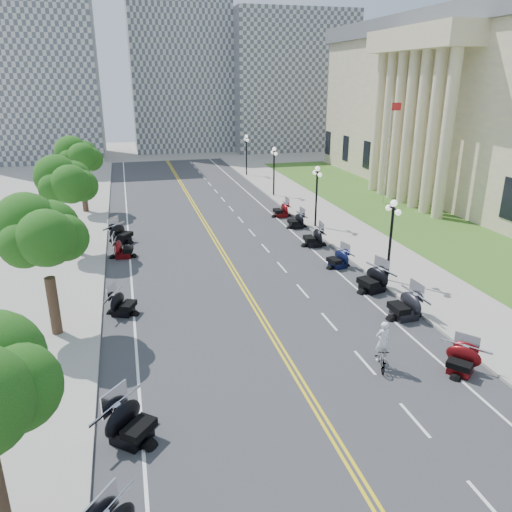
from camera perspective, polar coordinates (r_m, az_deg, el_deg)
ground at (r=24.87m, az=1.47°, el=-8.37°), size 160.00×160.00×0.00m
road at (r=33.75m, az=-3.24°, el=-0.61°), size 16.00×90.00×0.01m
centerline_yellow_a at (r=33.73m, az=-3.44°, el=-0.61°), size 0.12×90.00×0.00m
centerline_yellow_b at (r=33.77m, az=-3.04°, el=-0.58°), size 0.12×90.00×0.00m
edge_line_north at (r=35.49m, az=6.94°, el=0.32°), size 0.12×90.00×0.00m
edge_line_south at (r=33.18m, az=-14.13°, el=-1.55°), size 0.12×90.00×0.00m
lane_dash_3 at (r=17.51m, az=25.15°, el=-24.46°), size 0.12×2.00×0.00m
lane_dash_4 at (r=19.87m, az=17.67°, el=-17.40°), size 0.12×2.00×0.00m
lane_dash_5 at (r=22.70m, az=12.32°, el=-11.79°), size 0.12×2.00×0.00m
lane_dash_6 at (r=25.84m, az=8.36°, el=-7.42°), size 0.12×2.00×0.00m
lane_dash_7 at (r=29.19m, az=5.34°, el=-3.99°), size 0.12×2.00×0.00m
lane_dash_8 at (r=32.69m, az=2.98°, el=-1.28°), size 0.12×2.00×0.00m
lane_dash_9 at (r=36.29m, az=1.08°, el=0.91°), size 0.12×2.00×0.00m
lane_dash_10 at (r=39.97m, az=-0.48°, el=2.70°), size 0.12×2.00×0.00m
lane_dash_11 at (r=43.70m, az=-1.77°, el=4.18°), size 0.12×2.00×0.00m
lane_dash_12 at (r=47.48m, az=-2.86°, el=5.42°), size 0.12×2.00×0.00m
lane_dash_13 at (r=51.29m, az=-3.80°, el=6.48°), size 0.12×2.00×0.00m
lane_dash_14 at (r=55.13m, az=-4.61°, el=7.39°), size 0.12×2.00×0.00m
lane_dash_15 at (r=58.99m, az=-5.31°, el=8.19°), size 0.12×2.00×0.00m
lane_dash_16 at (r=62.87m, az=-5.93°, el=8.88°), size 0.12×2.00×0.00m
lane_dash_17 at (r=66.76m, az=-6.48°, el=9.49°), size 0.12×2.00×0.00m
lane_dash_18 at (r=70.66m, az=-6.98°, el=10.03°), size 0.12×2.00×0.00m
lane_dash_19 at (r=74.58m, az=-7.42°, el=10.52°), size 0.12×2.00×0.00m
sidewalk_north at (r=37.12m, az=12.85°, el=0.94°), size 5.00×90.00×0.15m
sidewalk_south at (r=33.44m, az=-21.16°, el=-2.04°), size 5.00×90.00×0.15m
lawn at (r=47.13m, az=16.05°, el=4.61°), size 9.00×60.00×0.10m
distant_block_a at (r=83.90m, az=-24.19°, el=18.98°), size 18.00×14.00×26.00m
distant_block_b at (r=89.70m, az=-8.79°, el=21.59°), size 16.00×12.00×30.00m
distant_block_c at (r=90.55m, az=3.64°, el=19.22°), size 20.00×14.00×22.00m
street_lamp_2 at (r=30.48m, az=15.10°, el=1.63°), size 0.50×1.20×4.90m
street_lamp_3 at (r=40.92m, az=6.91°, el=6.71°), size 0.50×1.20×4.90m
street_lamp_4 at (r=52.03m, az=2.06°, el=9.61°), size 0.50×1.20×4.90m
street_lamp_5 at (r=63.47m, az=-1.10°, el=11.45°), size 0.50×1.20×4.90m
flagpole at (r=49.83m, az=14.78°, el=11.34°), size 1.10×0.20×10.00m
tree_2 at (r=24.38m, az=-23.06°, el=1.52°), size 4.80×4.80×9.20m
tree_3 at (r=35.94m, az=-20.68°, el=7.29°), size 4.80×4.80×9.20m
tree_4 at (r=47.72m, az=-19.45°, el=10.23°), size 4.80×4.80×9.20m
motorcycle_n_4 at (r=22.88m, az=22.45°, el=-10.86°), size 2.57×2.57×1.28m
motorcycle_n_5 at (r=26.74m, az=16.66°, el=-5.32°), size 2.30×2.30×1.54m
motorcycle_n_6 at (r=29.58m, az=13.19°, el=-2.52°), size 2.70×2.70×1.56m
motorcycle_n_7 at (r=32.85m, az=9.36°, el=-0.23°), size 2.20×2.20×1.30m
motorcycle_n_8 at (r=36.82m, az=6.60°, el=2.22°), size 2.21×2.21×1.45m
motorcycle_n_9 at (r=41.27m, az=4.62°, el=4.12°), size 2.06×2.06×1.33m
motorcycle_n_10 at (r=44.55m, az=2.89°, el=5.36°), size 1.97×1.97×1.38m
motorcycle_s_4 at (r=18.22m, az=-14.14°, el=-17.88°), size 3.07×3.07×1.52m
motorcycle_s_6 at (r=26.98m, az=-15.01°, el=-5.17°), size 2.49×2.49×1.32m
motorcycle_s_8 at (r=35.41m, az=-14.95°, el=0.93°), size 2.24×2.24×1.41m
motorcycle_s_9 at (r=38.72m, az=-15.18°, el=2.60°), size 3.08×3.08×1.54m
bicycle at (r=22.25m, az=14.11°, el=-11.14°), size 1.01×1.77×1.03m
cyclist_rider at (r=21.57m, az=14.43°, el=-7.86°), size 0.67×0.44×1.84m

